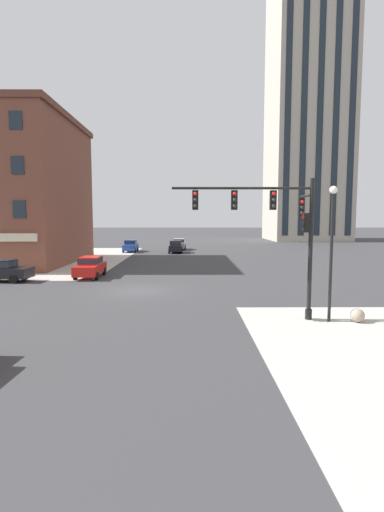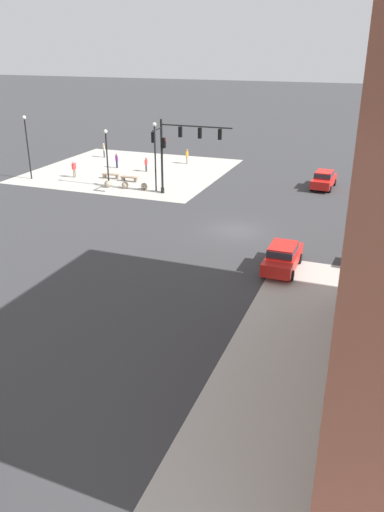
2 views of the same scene
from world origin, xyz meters
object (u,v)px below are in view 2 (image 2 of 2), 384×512
Objects in this scene: pedestrian_walking_east at (104,149)px; pedestrian_with_bag at (117,160)px; pedestrian_by_lamp at (146,164)px; bench_near_signal at (129,178)px; bench_mid_block at (111,175)px; street_lamp_mid_sidewalk at (107,151)px; bollard_sphere_curb_b at (125,185)px; bollard_sphere_curb_c at (108,184)px; pedestrian_at_curb at (74,168)px; pedestrian_near_bench at (187,155)px; bollard_sphere_curb_a at (144,186)px; car_main_southbound_far at (283,256)px; street_lamp_corner_far at (27,141)px; traffic_signal_main at (176,145)px; street_lamp_corner_near at (155,150)px; car_cross_westbound at (324,179)px.

pedestrian_walking_east reaches higher than pedestrian_with_bag.
bench_near_signal is at bearing 93.28° from pedestrian_by_lamp.
pedestrian_with_bag is at bearing -68.87° from bench_mid_block.
street_lamp_mid_sidewalk reaches higher than bench_near_signal.
street_lamp_mid_sidewalk is at bearing -6.36° from bollard_sphere_curb_b.
pedestrian_with_bag is at bearing -67.34° from street_lamp_mid_sidewalk.
pedestrian_at_curb is (5.14, -2.24, 0.67)m from bollard_sphere_curb_c.
pedestrian_near_bench reaches higher than bollard_sphere_curb_c.
bollard_sphere_curb_a is at bearing 133.35° from pedestrian_walking_east.
pedestrian_near_bench is at bearing -130.27° from pedestrian_at_curb.
bench_near_signal is 0.41× the size of car_main_southbound_far.
pedestrian_by_lamp is at bearing 173.06° from pedestrian_with_bag.
street_lamp_corner_far reaches higher than bollard_sphere_curb_b.
bollard_sphere_curb_b is (5.49, -0.42, -4.24)m from traffic_signal_main.
street_lamp_mid_sidewalk is 0.86× the size of street_lamp_corner_far.
street_lamp_corner_near is at bearing -177.00° from bollard_sphere_curb_b.
pedestrian_walking_east is (14.56, -12.34, -3.59)m from traffic_signal_main.
pedestrian_by_lamp is 0.35× the size of car_main_southbound_far.
pedestrian_walking_east is at bearing -43.46° from car_main_southbound_far.
bench_near_signal is 0.29× the size of street_lamp_corner_near.
bollard_sphere_curb_c is 6.08m from street_lamp_corner_near.
bollard_sphere_curb_b is at bearing -37.26° from car_main_southbound_far.
bollard_sphere_curb_c is at bearing 105.36° from street_lamp_mid_sidewalk.
bench_mid_block is 0.29× the size of street_lamp_corner_near.
car_main_southbound_far is (-12.31, 13.12, -3.65)m from traffic_signal_main.
street_lamp_corner_near is 20.25m from car_main_southbound_far.
pedestrian_at_curb is 0.38× the size of car_cross_westbound.
pedestrian_near_bench is (3.83, -12.51, -3.60)m from traffic_signal_main.
bollard_sphere_curb_c is (1.74, 0.24, 0.00)m from bollard_sphere_curb_b.
street_lamp_corner_far reaches higher than bollard_sphere_curb_a.
street_lamp_mid_sidewalk is (0.80, 6.76, 2.52)m from pedestrian_by_lamp.
street_lamp_corner_far reaches higher than bench_near_signal.
pedestrian_near_bench is at bearing -88.82° from bollard_sphere_curb_a.
traffic_signal_main is 7.48m from street_lamp_mid_sidewalk.
bench_mid_block is at bearing 62.57° from pedestrian_near_bench.
car_main_southbound_far is (-18.86, 20.50, 0.05)m from pedestrian_by_lamp.
street_lamp_mid_sidewalk is (1.05, 2.30, 3.06)m from bench_near_signal.
pedestrian_with_bag is 9.92m from street_lamp_corner_far.
car_cross_westbound reaches higher than pedestrian_with_bag.
traffic_signal_main is 14.59m from car_cross_westbound.
pedestrian_walking_east is (5.94, -9.04, 0.65)m from bench_mid_block.
street_lamp_corner_far is at bearing 44.42° from pedestrian_near_bench.
car_main_southbound_far and car_cross_westbound have the same top height.
bollard_sphere_curb_a is 17.05m from car_cross_westbound.
bollard_sphere_curb_a is 0.10× the size of street_lamp_corner_far.
street_lamp_mid_sidewalk is (-3.01, 7.22, 2.49)m from pedestrian_with_bag.
street_lamp_corner_near is (-1.52, 11.92, 2.90)m from pedestrian_near_bench.
bench_near_signal is at bearing -24.92° from traffic_signal_main.
pedestrian_by_lamp is at bearing -47.38° from car_main_southbound_far.
bench_mid_block is 0.34× the size of street_lamp_mid_sidewalk.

